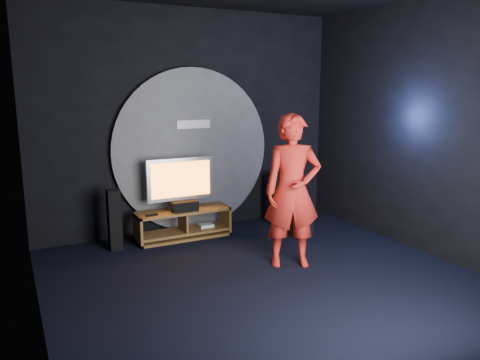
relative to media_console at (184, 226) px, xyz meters
name	(u,v)px	position (x,y,z in m)	size (l,w,h in m)	color
floor	(268,282)	(0.32, -2.05, -0.19)	(5.00, 5.00, 0.00)	black
back_wall	(191,122)	(0.32, 0.45, 1.56)	(5.00, 0.04, 3.50)	black
front_wall	(462,173)	(0.32, -4.55, 1.56)	(5.00, 0.04, 3.50)	black
left_wall	(27,150)	(-2.18, -2.05, 1.56)	(0.04, 5.00, 3.50)	black
right_wall	(429,128)	(2.82, -2.05, 1.56)	(0.04, 5.00, 3.50)	black
wall_disc_panel	(193,150)	(0.32, 0.39, 1.11)	(2.60, 0.11, 2.60)	#515156
media_console	(184,226)	(0.00, 0.00, 0.00)	(1.45, 0.45, 0.45)	brown
tv	(181,181)	(-0.01, 0.07, 0.69)	(1.05, 0.22, 0.79)	silver
center_speaker	(185,206)	(-0.01, -0.10, 0.33)	(0.40, 0.15, 0.15)	black
remote	(152,215)	(-0.53, -0.12, 0.27)	(0.18, 0.05, 0.02)	black
tower_speaker_left	(114,220)	(-1.06, -0.05, 0.24)	(0.18, 0.19, 0.88)	black
tower_speaker_right	(274,197)	(1.68, 0.11, 0.24)	(0.18, 0.19, 0.88)	black
subwoofer	(300,226)	(1.66, -0.73, -0.03)	(0.30, 0.30, 0.33)	black
player	(292,191)	(0.88, -1.68, 0.79)	(0.72, 0.47, 1.98)	red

